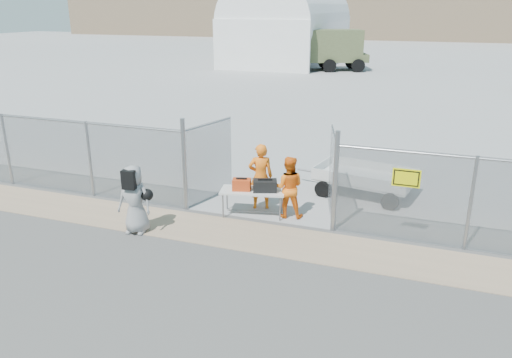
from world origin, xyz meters
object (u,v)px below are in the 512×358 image
at_px(security_worker_right, 288,187).
at_px(utility_trailer, 365,181).
at_px(folding_table, 253,203).
at_px(security_worker_left, 261,177).
at_px(visitor, 135,199).

relative_size(security_worker_right, utility_trailer, 0.46).
relative_size(folding_table, security_worker_right, 1.02).
height_order(folding_table, security_worker_right, security_worker_right).
relative_size(security_worker_left, visitor, 1.07).
distance_m(security_worker_left, utility_trailer, 3.23).
height_order(security_worker_left, utility_trailer, security_worker_left).
distance_m(security_worker_left, security_worker_right, 0.92).
height_order(folding_table, security_worker_left, security_worker_left).
bearing_deg(utility_trailer, security_worker_left, -131.31).
bearing_deg(folding_table, security_worker_right, 2.74).
bearing_deg(security_worker_left, utility_trailer, -163.38).
height_order(security_worker_left, visitor, security_worker_left).
xyz_separation_m(security_worker_left, security_worker_right, (0.87, -0.31, -0.09)).
bearing_deg(security_worker_left, visitor, 24.78).
distance_m(security_worker_left, visitor, 3.38).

